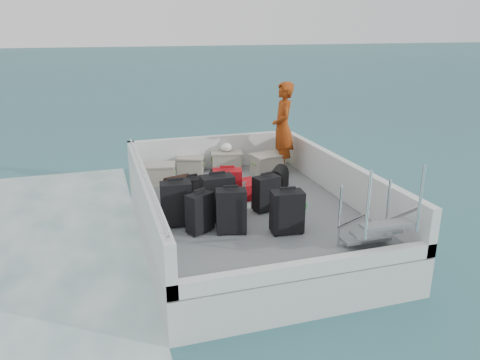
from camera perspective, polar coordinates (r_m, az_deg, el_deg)
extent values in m
plane|color=#184655|center=(8.27, 1.06, -7.23)|extent=(160.00, 160.00, 0.00)
cube|color=silver|center=(8.14, 1.07, -5.33)|extent=(3.60, 5.00, 0.60)
cube|color=slate|center=(8.02, 1.08, -3.30)|extent=(3.30, 4.70, 0.02)
cube|color=silver|center=(7.56, -11.45, -2.14)|extent=(0.14, 5.00, 0.70)
cube|color=silver|center=(8.57, 12.14, 0.28)|extent=(0.14, 5.00, 0.70)
cube|color=silver|center=(10.13, -3.25, 3.45)|extent=(3.60, 0.14, 0.70)
cube|color=silver|center=(5.94, 8.63, -10.56)|extent=(3.60, 0.14, 0.20)
cylinder|color=silver|center=(7.43, -11.64, 0.75)|extent=(0.04, 4.80, 0.04)
cube|color=black|center=(6.96, -4.91, -4.04)|extent=(0.45, 0.39, 0.61)
cube|color=black|center=(7.22, -7.75, -2.95)|extent=(0.49, 0.30, 0.70)
cube|color=black|center=(7.90, -5.82, -1.61)|extent=(0.40, 0.28, 0.53)
cube|color=black|center=(6.91, -1.09, -3.85)|extent=(0.49, 0.35, 0.68)
cube|color=black|center=(7.34, -2.77, -2.26)|extent=(0.51, 0.32, 0.74)
cube|color=maroon|center=(7.87, -1.55, -1.06)|extent=(0.54, 0.40, 0.67)
cube|color=black|center=(6.95, 5.75, -3.94)|extent=(0.50, 0.32, 0.65)
cube|color=black|center=(7.75, 3.23, -1.68)|extent=(0.47, 0.34, 0.60)
cube|color=maroon|center=(8.36, 0.01, -1.28)|extent=(0.82, 0.64, 0.28)
cube|color=#A09B8B|center=(9.23, -9.91, 0.63)|extent=(0.67, 0.53, 0.36)
cube|color=#A09B8B|center=(9.85, -6.03, 1.77)|extent=(0.61, 0.52, 0.31)
cube|color=#A09B8B|center=(10.02, -1.65, 2.32)|extent=(0.68, 0.54, 0.37)
cube|color=#A09B8B|center=(9.78, 3.40, 1.94)|extent=(0.69, 0.52, 0.38)
ellipsoid|color=yellow|center=(10.40, 4.75, 2.44)|extent=(0.28, 0.26, 0.22)
ellipsoid|color=white|center=(9.94, -1.66, 3.83)|extent=(0.24, 0.24, 0.18)
imported|color=#CD4B13|center=(9.72, 5.25, 6.34)|extent=(0.59, 0.77, 1.88)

